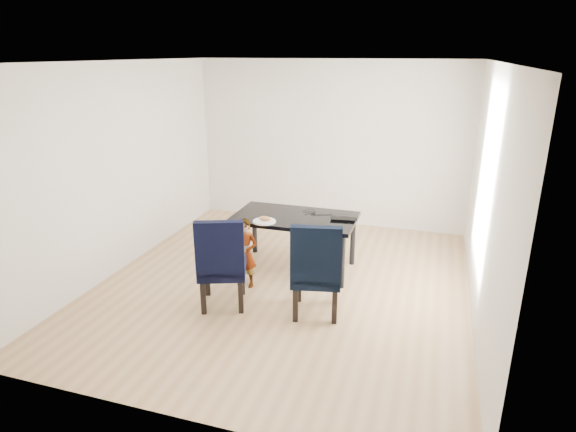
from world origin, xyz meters
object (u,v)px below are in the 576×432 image
(chair_left, at_px, (222,260))
(chair_right, at_px, (316,267))
(plate, at_px, (264,221))
(dining_table, at_px, (295,243))
(laptop, at_px, (344,218))
(child, at_px, (245,253))

(chair_left, distance_m, chair_right, 1.08)
(plate, bearing_deg, chair_right, -39.28)
(dining_table, relative_size, chair_right, 1.44)
(chair_right, relative_size, laptop, 3.20)
(child, xyz_separation_m, plate, (0.14, 0.34, 0.32))
(dining_table, relative_size, child, 1.81)
(child, relative_size, plate, 3.01)
(plate, bearing_deg, chair_left, -103.58)
(chair_right, bearing_deg, child, 148.21)
(chair_left, height_order, chair_right, chair_right)
(chair_right, xyz_separation_m, plate, (-0.87, 0.71, 0.20))
(chair_right, distance_m, plate, 1.14)
(dining_table, relative_size, laptop, 4.60)
(dining_table, distance_m, chair_left, 1.30)
(dining_table, distance_m, child, 0.81)
(chair_right, bearing_deg, laptop, 74.52)
(chair_right, distance_m, child, 1.08)
(child, height_order, plate, child)
(dining_table, xyz_separation_m, chair_right, (0.56, -1.04, 0.18))
(chair_right, height_order, plate, chair_right)
(dining_table, distance_m, plate, 0.59)
(dining_table, height_order, child, child)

